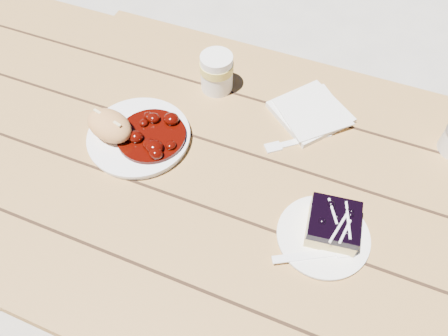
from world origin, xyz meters
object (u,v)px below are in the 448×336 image
at_px(picnic_table, 276,234).
at_px(bread_roll, 110,126).
at_px(main_plate, 139,137).
at_px(dessert_plate, 323,236).
at_px(second_cup, 217,72).
at_px(blueberry_cake, 333,224).

height_order(picnic_table, bread_roll, bread_roll).
height_order(main_plate, dessert_plate, main_plate).
bearing_deg(second_cup, main_plate, -113.78).
distance_m(blueberry_cake, second_cup, 0.46).
bearing_deg(dessert_plate, blueberry_cake, 56.31).
bearing_deg(blueberry_cake, dessert_plate, -131.54).
xyz_separation_m(main_plate, blueberry_cake, (0.45, -0.07, 0.03)).
bearing_deg(blueberry_cake, bread_roll, 166.81).
bearing_deg(dessert_plate, second_cup, 138.93).
bearing_deg(bread_roll, blueberry_cake, -5.34).
height_order(main_plate, bread_roll, bread_roll).
relative_size(main_plate, dessert_plate, 1.30).
bearing_deg(blueberry_cake, second_cup, 133.33).
bearing_deg(bread_roll, main_plate, 19.98).
relative_size(picnic_table, dessert_plate, 11.67).
xyz_separation_m(main_plate, bread_roll, (-0.05, -0.02, 0.04)).
bearing_deg(picnic_table, dessert_plate, -30.78).
distance_m(dessert_plate, second_cup, 0.46).
distance_m(main_plate, bread_roll, 0.07).
relative_size(bread_roll, dessert_plate, 0.65).
xyz_separation_m(picnic_table, dessert_plate, (0.10, -0.06, 0.17)).
distance_m(bread_roll, dessert_plate, 0.50).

